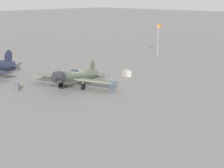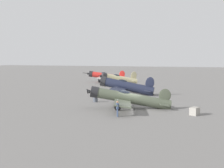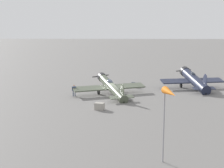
# 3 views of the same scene
# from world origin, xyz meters

# --- Properties ---
(ground_plane) EXTENTS (400.00, 400.00, 0.00)m
(ground_plane) POSITION_xyz_m (0.00, 0.00, 0.00)
(ground_plane) COLOR slate
(airplane_foreground) EXTENTS (10.78, 11.03, 3.04)m
(airplane_foreground) POSITION_xyz_m (0.49, 0.19, 1.32)
(airplane_foreground) COLOR #4C5442
(airplane_foreground) RESTS_ON ground_plane
(airplane_mid_apron) EXTENTS (10.27, 10.66, 3.42)m
(airplane_mid_apron) POSITION_xyz_m (5.99, -13.19, 1.53)
(airplane_mid_apron) COLOR #1E2338
(airplane_mid_apron) RESTS_ON ground_plane
(ground_crew_mechanic) EXTENTS (0.46, 0.56, 1.70)m
(ground_crew_mechanic) POSITION_xyz_m (-0.36, 5.57, 1.03)
(ground_crew_mechanic) COLOR #384766
(ground_crew_mechanic) RESTS_ON ground_plane
(equipment_crate) EXTENTS (1.07, 1.31, 0.86)m
(equipment_crate) POSITION_xyz_m (-7.82, 1.27, 0.43)
(equipment_crate) COLOR #9E998E
(equipment_crate) RESTS_ON ground_plane
(fuel_drum) EXTENTS (0.69, 0.69, 0.89)m
(fuel_drum) POSITION_xyz_m (6.77, -3.36, 0.44)
(fuel_drum) COLOR #474C56
(fuel_drum) RESTS_ON ground_plane
(windsock_mast) EXTENTS (2.13, 0.99, 5.92)m
(windsock_mast) POSITION_xyz_m (-23.99, -4.89, 5.41)
(windsock_mast) COLOR gray
(windsock_mast) RESTS_ON ground_plane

